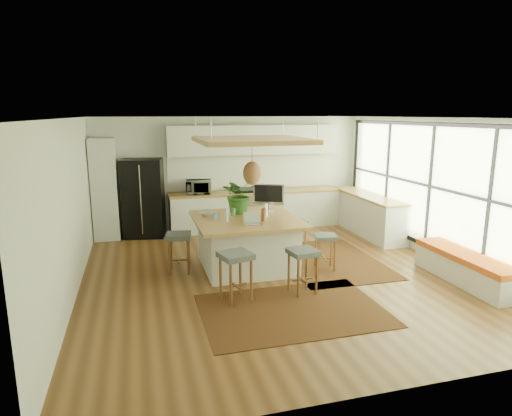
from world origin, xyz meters
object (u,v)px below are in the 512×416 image
object	(u,v)px
island_plant	(239,198)
microwave	(198,185)
stool_near_left	(236,278)
stool_right_back	(295,236)
stool_near_right	(303,271)
island	(247,243)
stool_right_front	(325,250)
fridge	(143,196)
monitor	(269,199)
laptop	(252,217)
stool_left_side	(179,253)

from	to	relation	value
island_plant	microwave	bearing A→B (deg)	101.33
stool_near_left	island_plant	world-z (taller)	island_plant
stool_right_back	stool_near_right	bearing A→B (deg)	-107.00
island	stool_right_front	world-z (taller)	island
stool_near_right	stool_right_front	size ratio (longest dim) A/B	1.10
fridge	monitor	world-z (taller)	fridge
fridge	laptop	xyz separation A→B (m)	(1.73, -3.16, 0.12)
stool_left_side	island_plant	size ratio (longest dim) A/B	0.96
island	stool_left_side	distance (m)	1.22
stool_near_right	monitor	xyz separation A→B (m)	(-0.03, 1.74, 0.83)
stool_near_left	stool_right_front	xyz separation A→B (m)	(1.86, 0.91, 0.00)
stool_near_right	stool_left_side	xyz separation A→B (m)	(-1.77, 1.44, 0.00)
island	island_plant	bearing A→B (deg)	93.52
fridge	island_plant	distance (m)	2.83
stool_near_right	stool_right_back	bearing A→B (deg)	73.00
stool_right_back	island_plant	size ratio (longest dim) A/B	0.91
monitor	microwave	xyz separation A→B (m)	(-1.01, 2.33, -0.07)
stool_left_side	monitor	bearing A→B (deg)	9.88
monitor	stool_left_side	bearing A→B (deg)	-144.42
stool_near_left	microwave	world-z (taller)	microwave
fridge	stool_near_right	xyz separation A→B (m)	(2.30, -4.05, -0.57)
stool_near_right	microwave	distance (m)	4.27
island	stool_near_left	size ratio (longest dim) A/B	2.46
stool_right_back	island_plant	world-z (taller)	island_plant
stool_near_left	island_plant	size ratio (longest dim) A/B	1.02
stool_right_front	island_plant	distance (m)	1.86
stool_right_back	island	bearing A→B (deg)	-153.75
monitor	island_plant	distance (m)	0.56
laptop	stool_near_right	bearing A→B (deg)	-50.58
laptop	monitor	world-z (taller)	monitor
island	stool_near_left	bearing A→B (deg)	-110.54
fridge	island	distance (m)	3.23
stool_near_right	stool_right_front	distance (m)	1.19
laptop	microwave	distance (m)	3.22
stool_left_side	island_plant	xyz separation A→B (m)	(1.19, 0.38, 0.86)
stool_near_left	stool_right_back	world-z (taller)	stool_near_left
stool_right_front	laptop	xyz separation A→B (m)	(-1.36, -0.01, 0.70)
stool_near_left	stool_near_right	size ratio (longest dim) A/B	1.07
monitor	microwave	distance (m)	2.54
laptop	stool_right_front	bearing A→B (deg)	6.86
fridge	microwave	size ratio (longest dim) A/B	3.07
stool_near_left	stool_near_right	bearing A→B (deg)	0.78
stool_near_right	stool_right_front	bearing A→B (deg)	48.95
fridge	stool_left_side	bearing A→B (deg)	-68.56
stool_left_side	monitor	size ratio (longest dim) A/B	1.20
fridge	laptop	distance (m)	3.60
fridge	laptop	world-z (taller)	fridge
monitor	island_plant	size ratio (longest dim) A/B	0.80
island_plant	stool_right_back	bearing A→B (deg)	5.67
laptop	microwave	world-z (taller)	microwave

